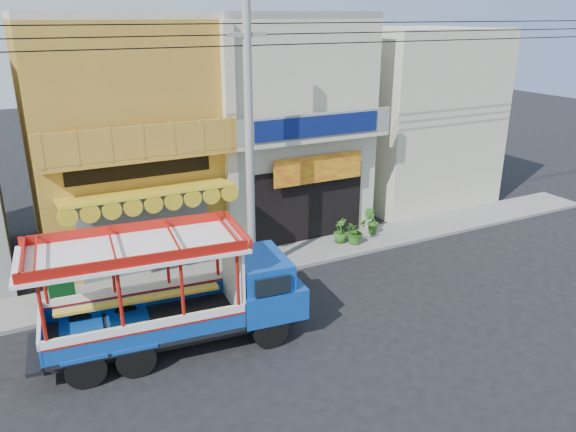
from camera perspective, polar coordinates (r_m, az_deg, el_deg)
The scene contains 12 objects.
ground at distance 16.53m, azimuth 4.31°, elevation -9.78°, with size 90.00×90.00×0.00m, color black.
sidewalk at distance 19.64m, azimuth -1.79°, elevation -4.51°, with size 30.00×2.00×0.12m, color slate.
shophouse_left at distance 20.86m, azimuth -16.83°, elevation 7.82°, with size 6.00×7.50×8.24m.
shophouse_right at distance 22.69m, azimuth -1.67°, elevation 9.57°, with size 6.00×6.75×8.24m.
party_pilaster at distance 18.74m, azimuth -5.83°, elevation 6.94°, with size 0.35×0.30×8.00m, color beige.
filler_building_right at distance 26.52m, azimuth 12.28°, elevation 9.96°, with size 6.00×6.00×7.60m, color beige.
utility_pole at distance 17.18m, azimuth -3.54°, elevation 9.34°, with size 28.00×0.26×9.00m.
songthaew_truck at distance 14.60m, azimuth -9.78°, elevation -7.50°, with size 6.96×2.85×3.16m.
green_sign at distance 17.61m, azimuth -21.96°, elevation -7.19°, with size 0.72×0.39×1.10m.
potted_plant_a at distance 20.86m, azimuth 6.84°, elevation -1.53°, with size 0.86×0.75×0.96m, color #2E621C.
potted_plant_b at distance 21.88m, azimuth 8.48°, elevation -0.53°, with size 0.55×0.44×0.99m, color #2E621C.
potted_plant_c at distance 20.89m, azimuth 5.37°, elevation -1.48°, with size 0.52×0.52×0.93m, color #2E621C.
Camera 1 is at (-7.65, -12.17, 8.17)m, focal length 35.00 mm.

